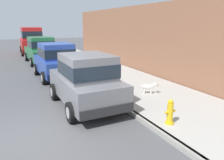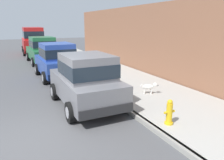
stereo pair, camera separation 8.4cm
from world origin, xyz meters
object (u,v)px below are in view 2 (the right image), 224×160
(car_grey_hatchback, at_px, (86,80))
(fire_hydrant, at_px, (169,113))
(car_green_sedan, at_px, (42,50))
(car_red_van, at_px, (33,39))
(dog_white, at_px, (149,87))
(car_blue_hatchback, at_px, (57,60))

(car_grey_hatchback, xyz_separation_m, fire_hydrant, (1.52, -2.65, -0.50))
(car_green_sedan, xyz_separation_m, fire_hydrant, (1.51, -12.71, -0.51))
(car_grey_hatchback, distance_m, car_green_sedan, 10.07)
(car_red_van, relative_size, dog_white, 7.27)
(dog_white, bearing_deg, car_blue_hatchback, 118.70)
(car_blue_hatchback, height_order, car_green_sedan, car_green_sedan)
(car_green_sedan, relative_size, dog_white, 6.84)
(car_grey_hatchback, relative_size, fire_hydrant, 5.27)
(car_green_sedan, height_order, fire_hydrant, car_green_sedan)
(car_blue_hatchback, relative_size, car_green_sedan, 0.83)
(car_blue_hatchback, distance_m, car_green_sedan, 5.31)
(car_blue_hatchback, distance_m, dog_white, 5.55)
(fire_hydrant, bearing_deg, car_blue_hatchback, 101.82)
(fire_hydrant, bearing_deg, dog_white, 66.66)
(car_green_sedan, xyz_separation_m, car_red_van, (-0.02, 5.72, 0.41))
(car_red_van, distance_m, fire_hydrant, 18.52)
(car_green_sedan, distance_m, fire_hydrant, 12.81)
(car_green_sedan, xyz_separation_m, dog_white, (2.61, -10.16, -0.55))
(car_green_sedan, bearing_deg, dog_white, -75.57)
(dog_white, height_order, fire_hydrant, fire_hydrant)
(car_grey_hatchback, distance_m, fire_hydrant, 3.09)
(car_grey_hatchback, distance_m, dog_white, 2.69)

